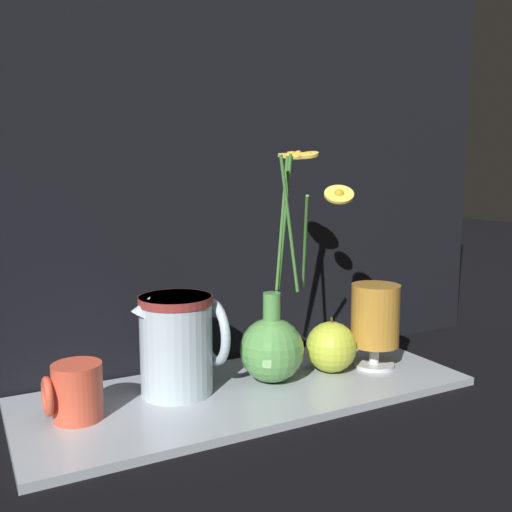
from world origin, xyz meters
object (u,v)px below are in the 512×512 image
Objects in this scene: vase_with_flowers at (273,341)px; orange_fruit at (330,347)px; yellow_mug at (75,392)px; tea_glass at (375,317)px; ceramic_pitcher at (179,340)px.

vase_with_flowers reaches higher than orange_fruit.
orange_fruit is at bearing -0.77° from yellow_mug.
tea_glass is 1.54× the size of orange_fruit.
vase_with_flowers reaches higher than ceramic_pitcher.
yellow_mug is 0.16m from ceramic_pitcher.
ceramic_pitcher reaches higher than orange_fruit.
vase_with_flowers is 2.28× the size of ceramic_pitcher.
tea_glass is (0.18, -0.02, 0.02)m from vase_with_flowers.
tea_glass is (0.48, -0.02, 0.05)m from yellow_mug.
vase_with_flowers is at bearing -9.95° from ceramic_pitcher.
yellow_mug is at bearing 177.50° from tea_glass.
yellow_mug is at bearing 179.23° from orange_fruit.
tea_glass reaches higher than yellow_mug.
vase_with_flowers reaches higher than yellow_mug.
tea_glass is at bearing -6.33° from vase_with_flowers.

